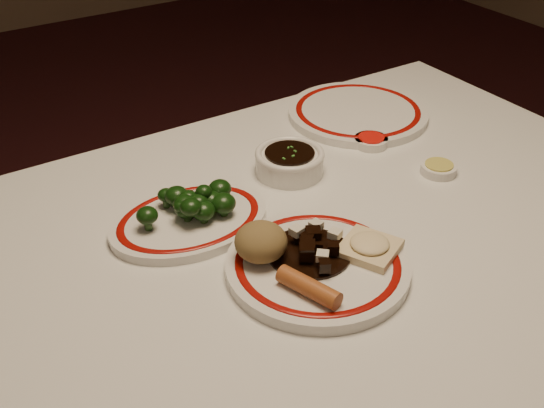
{
  "coord_description": "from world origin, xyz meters",
  "views": [
    {
      "loc": [
        -0.55,
        -0.68,
        1.37
      ],
      "look_at": [
        -0.08,
        0.05,
        0.8
      ],
      "focal_mm": 45.0,
      "sensor_mm": 36.0,
      "label": 1
    }
  ],
  "objects": [
    {
      "name": "dining_table",
      "position": [
        0.0,
        0.0,
        0.66
      ],
      "size": [
        1.2,
        0.9,
        0.75
      ],
      "color": "white",
      "rests_on": "ground"
    },
    {
      "name": "main_plate",
      "position": [
        -0.08,
        -0.07,
        0.76
      ],
      "size": [
        0.34,
        0.34,
        0.02
      ],
      "color": "white",
      "rests_on": "dining_table"
    },
    {
      "name": "rice_mound",
      "position": [
        -0.15,
        -0.02,
        0.8
      ],
      "size": [
        0.08,
        0.08,
        0.05
      ],
      "primitive_type": "ellipsoid",
      "color": "olive",
      "rests_on": "main_plate"
    },
    {
      "name": "spring_roll",
      "position": [
        -0.14,
        -0.12,
        0.78
      ],
      "size": [
        0.05,
        0.1,
        0.03
      ],
      "primitive_type": "cylinder",
      "rotation": [
        1.57,
        0.0,
        0.31
      ],
      "color": "#AB5B2A",
      "rests_on": "main_plate"
    },
    {
      "name": "fried_wonton",
      "position": [
        -0.01,
        -0.09,
        0.78
      ],
      "size": [
        0.1,
        0.1,
        0.02
      ],
      "color": "beige",
      "rests_on": "main_plate"
    },
    {
      "name": "stirfry_heap",
      "position": [
        -0.08,
        -0.05,
        0.78
      ],
      "size": [
        0.12,
        0.12,
        0.03
      ],
      "color": "black",
      "rests_on": "main_plate"
    },
    {
      "name": "broccoli_plate",
      "position": [
        -0.19,
        0.13,
        0.76
      ],
      "size": [
        0.26,
        0.23,
        0.02
      ],
      "color": "white",
      "rests_on": "dining_table"
    },
    {
      "name": "broccoli_pile",
      "position": [
        -0.18,
        0.13,
        0.79
      ],
      "size": [
        0.16,
        0.1,
        0.05
      ],
      "color": "#23471C",
      "rests_on": "broccoli_plate"
    },
    {
      "name": "soy_bowl",
      "position": [
        0.04,
        0.18,
        0.77
      ],
      "size": [
        0.12,
        0.12,
        0.04
      ],
      "color": "white",
      "rests_on": "dining_table"
    },
    {
      "name": "sweet_sour_dish",
      "position": [
        0.22,
        0.18,
        0.76
      ],
      "size": [
        0.06,
        0.06,
        0.02
      ],
      "color": "white",
      "rests_on": "dining_table"
    },
    {
      "name": "mustard_dish",
      "position": [
        0.26,
        0.04,
        0.76
      ],
      "size": [
        0.06,
        0.06,
        0.02
      ],
      "color": "white",
      "rests_on": "dining_table"
    },
    {
      "name": "far_plate",
      "position": [
        0.28,
        0.29,
        0.76
      ],
      "size": [
        0.36,
        0.36,
        0.02
      ],
      "color": "white",
      "rests_on": "dining_table"
    }
  ]
}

